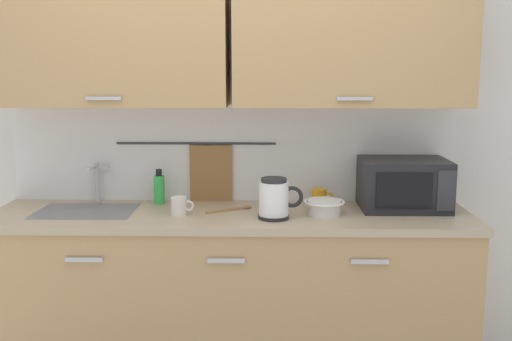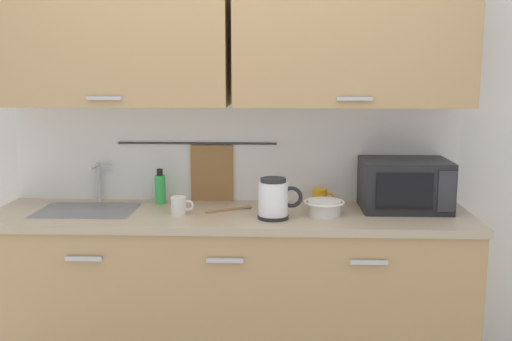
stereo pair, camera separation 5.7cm
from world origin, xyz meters
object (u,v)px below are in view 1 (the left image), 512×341
Objects in this scene: microwave at (404,184)px; mug_by_kettle at (320,197)px; wooden_spoon at (235,209)px; mug_near_sink at (179,206)px; electric_kettle at (275,199)px; dish_soap_bottle at (159,189)px; mixing_bowl at (324,206)px.

microwave reaches higher than mug_by_kettle.
mug_by_kettle is at bearing 13.20° from wooden_spoon.
mug_by_kettle is (-0.44, 0.06, -0.09)m from microwave.
mug_near_sink and mug_by_kettle have the same top height.
mug_by_kettle is at bearing 172.38° from microwave.
mug_near_sink is at bearing 173.19° from electric_kettle.
mug_near_sink is (0.15, -0.26, -0.04)m from dish_soap_bottle.
dish_soap_bottle is (-1.34, 0.09, -0.05)m from microwave.
microwave is 3.83× the size of mug_near_sink.
electric_kettle is at bearing -162.04° from microwave.
electric_kettle is 1.16× the size of dish_soap_bottle.
mug_near_sink is at bearing -59.83° from dish_soap_bottle.
mixing_bowl is (0.75, 0.02, -0.00)m from mug_near_sink.
mixing_bowl is 0.86× the size of wooden_spoon.
electric_kettle is at bearing -6.81° from mug_near_sink.
mug_near_sink is at bearing -163.09° from mug_by_kettle.
microwave reaches higher than mug_near_sink.
dish_soap_bottle is at bearing 165.25° from mixing_bowl.
mixing_bowl is at bearing -11.90° from wooden_spoon.
microwave is at bearing 7.99° from mug_near_sink.
mug_by_kettle reaches higher than mixing_bowl.
mug_near_sink is at bearing -172.01° from microwave.
mug_near_sink is 0.48× the size of wooden_spoon.
mug_near_sink is (-1.19, -0.17, -0.09)m from microwave.
microwave reaches higher than wooden_spoon.
mug_by_kettle is (0.89, -0.03, -0.04)m from dish_soap_bottle.
wooden_spoon is (-0.91, -0.05, -0.13)m from microwave.
mug_near_sink is 1.00× the size of mug_by_kettle.
dish_soap_bottle is 1.63× the size of mug_near_sink.
electric_kettle reaches higher than mug_near_sink.
wooden_spoon is (-0.46, -0.11, -0.04)m from mug_by_kettle.
mug_by_kettle is 0.48m from wooden_spoon.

